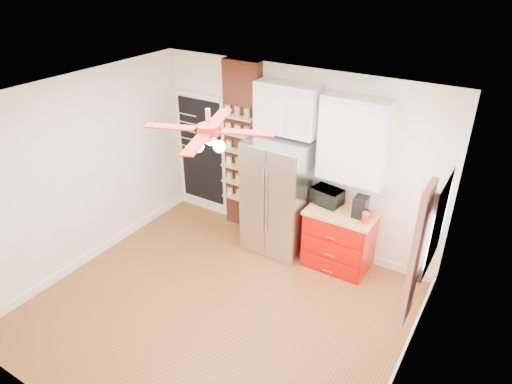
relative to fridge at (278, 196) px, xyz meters
The scene contains 21 objects.
floor 1.85m from the fridge, 88.24° to the right, with size 4.50×4.50×0.00m, color #974F26.
ceiling 2.45m from the fridge, 88.24° to the right, with size 4.50×4.50×0.00m, color white.
wall_back 0.60m from the fridge, 82.30° to the left, with size 4.50×0.02×2.70m, color #FBF3CA.
wall_front 3.66m from the fridge, 89.21° to the right, with size 4.50×0.02×2.70m, color #FBF3CA.
wall_left 2.78m from the fridge, 143.46° to the right, with size 0.02×4.00×2.70m, color #FBF3CA.
wall_right 2.86m from the fridge, 35.33° to the right, with size 0.02×4.00×2.70m, color #FBF3CA.
chalkboard 1.70m from the fridge, 168.59° to the left, with size 0.95×0.05×1.95m.
brick_pillar 0.97m from the fridge, 160.07° to the left, with size 0.60×0.16×2.70m, color brown.
fridge is the anchor object (origin of this frame).
upper_glass_cabinet 1.29m from the fridge, 90.00° to the left, with size 0.90×0.35×0.70m, color white.
red_cabinet 1.06m from the fridge, ahead, with size 0.94×0.64×0.90m.
upper_shelf_unit 1.41m from the fridge, 12.78° to the left, with size 0.90×0.30×1.15m, color white.
window 2.49m from the fridge, 17.75° to the right, with size 0.04×0.75×1.05m, color white.
curtain 2.63m from the fridge, 29.86° to the right, with size 0.06×0.40×1.55m, color #AB2116.
ceiling_fan 2.25m from the fridge, 88.24° to the right, with size 1.40×1.40×0.44m.
toaster_oven 0.72m from the fridge, 10.90° to the left, with size 0.42×0.28×0.23m, color black.
coffee_maker 1.23m from the fridge, ahead, with size 0.17×0.20×0.29m, color black.
canister_left 1.35m from the fridge, ahead, with size 0.09×0.09×0.14m, color #AD1F09.
canister_right 1.35m from the fridge, ahead, with size 0.09×0.09×0.13m, color #A31909.
pantry_jar_oats 1.13m from the fridge, behind, with size 0.09×0.09×0.12m, color beige.
pantry_jar_beans 0.89m from the fridge, 167.82° to the left, with size 0.09×0.09×0.13m, color #865C44.
Camera 1 is at (2.75, -3.51, 4.07)m, focal length 32.00 mm.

